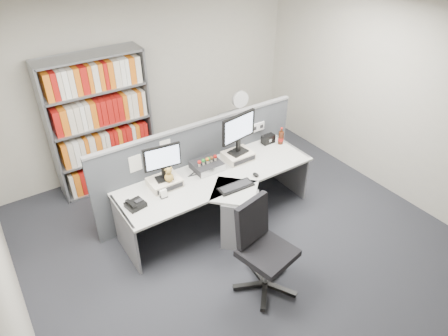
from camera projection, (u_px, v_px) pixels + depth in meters
ground at (253, 254)px, 4.99m from camera, size 5.50×5.50×0.00m
room_shell at (261, 125)px, 3.99m from camera, size 5.04×5.54×2.72m
partition at (200, 164)px, 5.49m from camera, size 3.00×0.08×1.27m
desk at (226, 200)px, 5.14m from camera, size 2.60×1.20×0.72m
monitor_riser_left at (165, 182)px, 4.93m from camera, size 0.38×0.31×0.10m
monitor_riser_right at (238, 156)px, 5.44m from camera, size 0.38×0.31×0.10m
monitor_left at (162, 160)px, 4.75m from camera, size 0.46×0.17×0.46m
monitor_right at (239, 130)px, 5.22m from camera, size 0.55×0.21×0.56m
desktop_pc at (207, 166)px, 5.24m from camera, size 0.36×0.33×0.10m
figurines at (208, 160)px, 5.17m from camera, size 0.29×0.05×0.09m
keyboard at (236, 187)px, 4.92m from camera, size 0.45×0.19×0.03m
mouse at (256, 175)px, 5.12m from camera, size 0.06×0.10×0.04m
desk_phone at (135, 204)px, 4.60m from camera, size 0.23×0.22×0.09m
desk_calendar at (164, 194)px, 4.74m from camera, size 0.09×0.07×0.11m
plush_toy at (169, 176)px, 4.82m from camera, size 0.11×0.11×0.19m
speaker at (268, 139)px, 5.78m from camera, size 0.19×0.10×0.13m
cola_bottle at (281, 138)px, 5.75m from camera, size 0.08×0.08×0.25m
shelving_unit at (101, 126)px, 5.71m from camera, size 1.41×0.40×2.00m
filing_cabinet at (239, 136)px, 6.72m from camera, size 0.45×0.61×0.70m
desk_fan at (240, 101)px, 6.36m from camera, size 0.27×0.16×0.46m
office_chair at (262, 246)px, 4.31m from camera, size 0.71×0.70×1.08m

